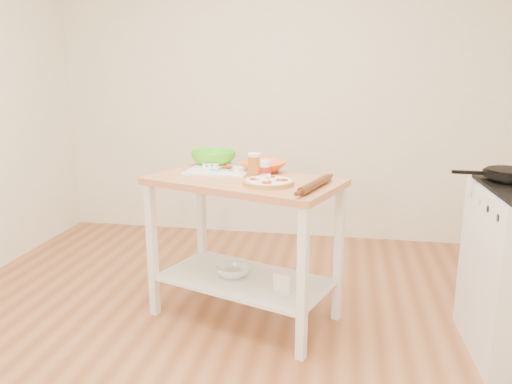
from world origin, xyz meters
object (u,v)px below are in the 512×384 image
at_px(green_bowl, 214,158).
at_px(yogurt_tub, 264,169).
at_px(spatula, 221,170).
at_px(orange_bowl, 264,167).
at_px(cutting_board, 219,170).
at_px(shelf_glass_bowl, 233,271).
at_px(prep_island, 244,219).
at_px(knife, 212,163).
at_px(rolling_pin, 315,185).
at_px(shelf_bin, 285,280).
at_px(beer_pint, 254,166).
at_px(skillet, 509,174).
at_px(pizza, 269,182).

xyz_separation_m(green_bowl, yogurt_tub, (0.41, -0.35, 0.00)).
xyz_separation_m(spatula, green_bowl, (-0.11, 0.25, 0.03)).
relative_size(orange_bowl, green_bowl, 0.90).
bearing_deg(cutting_board, shelf_glass_bowl, -49.31).
xyz_separation_m(prep_island, knife, (-0.30, 0.38, 0.27)).
bearing_deg(cutting_board, orange_bowl, 11.75).
relative_size(orange_bowl, rolling_pin, 0.69).
bearing_deg(shelf_bin, green_bowl, 137.87).
height_order(beer_pint, shelf_bin, beer_pint).
distance_m(skillet, cutting_board, 1.68).
bearing_deg(rolling_pin, pizza, 168.04).
bearing_deg(cutting_board, skillet, -1.91).
height_order(knife, beer_pint, beer_pint).
bearing_deg(green_bowl, pizza, -49.05).
xyz_separation_m(green_bowl, rolling_pin, (0.73, -0.59, -0.02)).
relative_size(prep_island, spatula, 8.03).
height_order(prep_island, orange_bowl, orange_bowl).
height_order(knife, rolling_pin, rolling_pin).
bearing_deg(shelf_bin, yogurt_tub, 134.44).
relative_size(cutting_board, rolling_pin, 1.05).
height_order(prep_island, knife, knife).
relative_size(knife, shelf_bin, 2.51).
bearing_deg(prep_island, spatula, 141.12).
relative_size(pizza, yogurt_tub, 1.61).
distance_m(beer_pint, shelf_bin, 0.71).
bearing_deg(spatula, orange_bowl, 32.67).
bearing_deg(shelf_glass_bowl, knife, 121.33).
distance_m(skillet, knife, 1.81).
xyz_separation_m(orange_bowl, rolling_pin, (0.35, -0.41, -0.01)).
distance_m(prep_island, green_bowl, 0.58).
distance_m(cutting_board, shelf_bin, 0.81).
distance_m(knife, shelf_bin, 0.97).
relative_size(pizza, shelf_bin, 2.69).
bearing_deg(knife, shelf_glass_bowl, -54.85).
bearing_deg(yogurt_tub, beer_pint, -150.22).
distance_m(rolling_pin, shelf_glass_bowl, 0.84).
relative_size(skillet, shelf_glass_bowl, 2.01).
xyz_separation_m(cutting_board, spatula, (0.02, -0.03, 0.01)).
relative_size(skillet, yogurt_tub, 2.45).
relative_size(prep_island, beer_pint, 8.40).
distance_m(knife, beer_pint, 0.51).
height_order(pizza, beer_pint, beer_pint).
bearing_deg(cutting_board, prep_island, -38.02).
bearing_deg(knife, spatula, -59.04).
distance_m(cutting_board, spatula, 0.04).
bearing_deg(green_bowl, skillet, -11.83).
height_order(knife, green_bowl, green_bowl).
distance_m(green_bowl, yogurt_tub, 0.53).
relative_size(pizza, orange_bowl, 1.06).
xyz_separation_m(pizza, beer_pint, (-0.11, 0.15, 0.06)).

